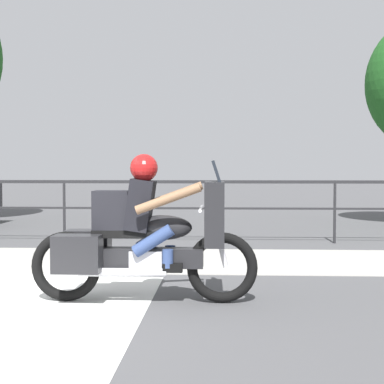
# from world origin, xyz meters

# --- Properties ---
(sidewalk_band) EXTENTS (44.00, 2.40, 0.01)m
(sidewalk_band) POSITION_xyz_m (0.00, 3.40, 0.01)
(sidewalk_band) COLOR #A8A59E
(sidewalk_band) RESTS_ON ground
(fence_railing) EXTENTS (36.00, 0.05, 1.18)m
(fence_railing) POSITION_xyz_m (0.00, 5.56, 0.93)
(fence_railing) COLOR #232326
(fence_railing) RESTS_ON ground
(motorcycle) EXTENTS (2.38, 0.76, 1.55)m
(motorcycle) POSITION_xyz_m (2.15, 0.62, 0.70)
(motorcycle) COLOR black
(motorcycle) RESTS_ON ground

